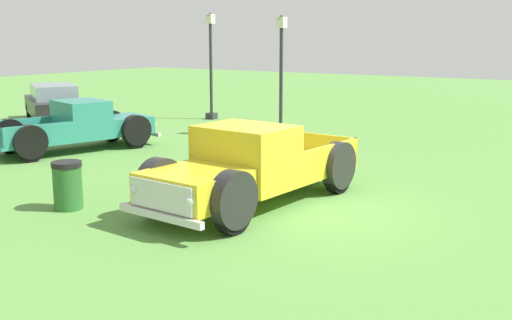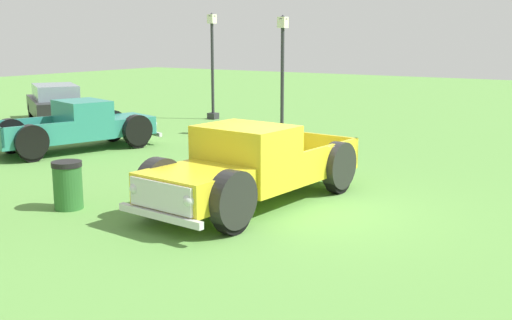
{
  "view_description": "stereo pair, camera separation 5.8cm",
  "coord_description": "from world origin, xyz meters",
  "px_view_note": "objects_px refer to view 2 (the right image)",
  "views": [
    {
      "loc": [
        -10.49,
        -5.72,
        3.36
      ],
      "look_at": [
        -0.26,
        0.87,
        0.9
      ],
      "focal_mm": 43.35,
      "sensor_mm": 36.0,
      "label": 1
    },
    {
      "loc": [
        -10.46,
        -5.77,
        3.36
      ],
      "look_at": [
        -0.26,
        0.87,
        0.9
      ],
      "focal_mm": 43.35,
      "sensor_mm": 36.0,
      "label": 2
    }
  ],
  "objects_px": {
    "sedan_distant_a": "(56,102)",
    "lamp_post_far": "(212,64)",
    "pickup_truck_foreground": "(244,169)",
    "trash_can": "(68,185)",
    "pickup_truck_behind_right": "(85,126)",
    "lamp_post_near": "(282,73)"
  },
  "relations": [
    {
      "from": "sedan_distant_a",
      "to": "lamp_post_far",
      "type": "distance_m",
      "value": 6.37
    },
    {
      "from": "lamp_post_far",
      "to": "trash_can",
      "type": "relative_size",
      "value": 4.48
    },
    {
      "from": "pickup_truck_foreground",
      "to": "trash_can",
      "type": "bearing_deg",
      "value": 124.54
    },
    {
      "from": "sedan_distant_a",
      "to": "lamp_post_near",
      "type": "bearing_deg",
      "value": -77.85
    },
    {
      "from": "pickup_truck_foreground",
      "to": "pickup_truck_behind_right",
      "type": "distance_m",
      "value": 8.04
    },
    {
      "from": "pickup_truck_behind_right",
      "to": "trash_can",
      "type": "height_order",
      "value": "pickup_truck_behind_right"
    },
    {
      "from": "lamp_post_far",
      "to": "pickup_truck_behind_right",
      "type": "bearing_deg",
      "value": -172.87
    },
    {
      "from": "pickup_truck_foreground",
      "to": "lamp_post_far",
      "type": "height_order",
      "value": "lamp_post_far"
    },
    {
      "from": "pickup_truck_foreground",
      "to": "pickup_truck_behind_right",
      "type": "bearing_deg",
      "value": 70.38
    },
    {
      "from": "sedan_distant_a",
      "to": "lamp_post_near",
      "type": "relative_size",
      "value": 1.17
    },
    {
      "from": "lamp_post_far",
      "to": "lamp_post_near",
      "type": "bearing_deg",
      "value": -115.09
    },
    {
      "from": "sedan_distant_a",
      "to": "lamp_post_far",
      "type": "relative_size",
      "value": 1.11
    },
    {
      "from": "lamp_post_near",
      "to": "pickup_truck_behind_right",
      "type": "bearing_deg",
      "value": 146.73
    },
    {
      "from": "trash_can",
      "to": "lamp_post_near",
      "type": "bearing_deg",
      "value": 6.36
    },
    {
      "from": "sedan_distant_a",
      "to": "trash_can",
      "type": "relative_size",
      "value": 4.96
    },
    {
      "from": "trash_can",
      "to": "lamp_post_far",
      "type": "bearing_deg",
      "value": 24.81
    },
    {
      "from": "lamp_post_near",
      "to": "pickup_truck_foreground",
      "type": "bearing_deg",
      "value": -154.02
    },
    {
      "from": "sedan_distant_a",
      "to": "lamp_post_near",
      "type": "distance_m",
      "value": 9.49
    },
    {
      "from": "pickup_truck_behind_right",
      "to": "trash_can",
      "type": "xyz_separation_m",
      "value": [
        -4.66,
        -4.72,
        -0.22
      ]
    },
    {
      "from": "trash_can",
      "to": "sedan_distant_a",
      "type": "bearing_deg",
      "value": 51.67
    },
    {
      "from": "pickup_truck_foreground",
      "to": "lamp_post_near",
      "type": "height_order",
      "value": "lamp_post_near"
    },
    {
      "from": "pickup_truck_behind_right",
      "to": "lamp_post_near",
      "type": "height_order",
      "value": "lamp_post_near"
    }
  ]
}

